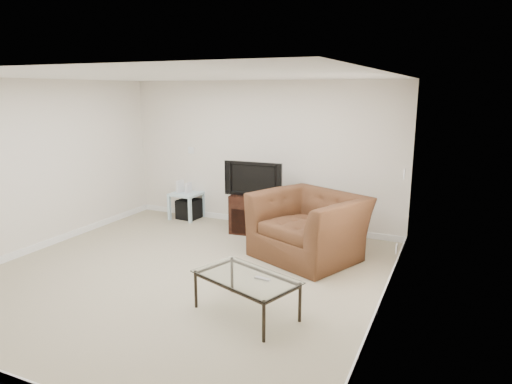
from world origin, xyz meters
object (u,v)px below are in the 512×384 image
at_px(side_table, 187,205).
at_px(coffee_table, 246,295).
at_px(subwoofer, 189,209).
at_px(tv_stand, 256,213).
at_px(television, 255,178).
at_px(recliner, 309,216).

height_order(side_table, coffee_table, side_table).
bearing_deg(subwoofer, tv_stand, -9.58).
bearing_deg(television, coffee_table, -70.42).
distance_m(television, side_table, 1.68).
relative_size(tv_stand, subwoofer, 2.13).
bearing_deg(subwoofer, coffee_table, -48.58).
bearing_deg(subwoofer, television, -10.76).
relative_size(recliner, coffee_table, 1.28).
bearing_deg(recliner, side_table, -177.02).
bearing_deg(tv_stand, side_table, 164.14).
distance_m(subwoofer, recliner, 2.87).
bearing_deg(tv_stand, coffee_table, -74.81).
xyz_separation_m(side_table, coffee_table, (2.61, -2.90, -0.03)).
xyz_separation_m(tv_stand, television, (0.00, -0.03, 0.61)).
relative_size(tv_stand, recliner, 0.55).
height_order(tv_stand, television, television).
xyz_separation_m(subwoofer, coffee_table, (2.58, -2.92, 0.04)).
bearing_deg(recliner, coffee_table, -68.76).
relative_size(television, side_table, 1.79).
bearing_deg(coffee_table, side_table, 131.95).
bearing_deg(recliner, subwoofer, -177.60).
distance_m(tv_stand, subwoofer, 1.50).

